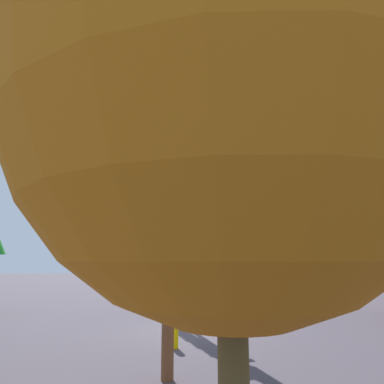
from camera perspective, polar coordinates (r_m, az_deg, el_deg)
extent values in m
plane|color=#423B42|center=(14.27, -0.22, -22.61)|extent=(120.00, 120.00, 0.00)
cylinder|color=black|center=(14.02, -0.21, -8.49)|extent=(0.20, 0.20, 6.97)
cylinder|color=black|center=(14.25, -0.22, -22.22)|extent=(0.36, 0.36, 0.20)
cylinder|color=black|center=(17.39, -4.19, -0.07)|extent=(6.25, 1.91, 0.14)
cylinder|color=black|center=(15.64, -2.20, -0.66)|extent=(2.84, 0.88, 1.08)
cube|color=yellow|center=(15.17, -1.61, -1.29)|extent=(0.41, 0.44, 1.10)
cube|color=black|center=(15.24, -0.91, -1.34)|extent=(0.43, 0.16, 1.22)
sphere|color=maroon|center=(15.17, -2.31, 0.03)|extent=(0.22, 0.22, 0.22)
cylinder|color=yellow|center=(15.16, -2.52, 0.23)|extent=(0.26, 0.20, 0.23)
sphere|color=#855607|center=(15.10, -2.32, -1.23)|extent=(0.22, 0.22, 0.22)
cylinder|color=yellow|center=(15.09, -2.53, -1.03)|extent=(0.26, 0.20, 0.23)
sphere|color=#20FF59|center=(15.04, -2.33, -2.51)|extent=(0.22, 0.22, 0.22)
cylinder|color=yellow|center=(15.03, -2.54, -2.31)|extent=(0.26, 0.20, 0.23)
cube|color=yellow|center=(16.09, -2.85, -1.87)|extent=(0.40, 0.43, 1.10)
cube|color=black|center=(16.16, -2.18, -1.92)|extent=(0.43, 0.16, 1.22)
sphere|color=maroon|center=(16.09, -3.52, -0.63)|extent=(0.22, 0.22, 0.22)
cylinder|color=yellow|center=(16.08, -3.72, -0.44)|extent=(0.26, 0.20, 0.23)
sphere|color=#855607|center=(16.03, -3.53, -1.82)|extent=(0.22, 0.22, 0.22)
cylinder|color=yellow|center=(16.02, -3.73, -1.64)|extent=(0.26, 0.20, 0.23)
sphere|color=#20FF59|center=(15.98, -3.55, -3.03)|extent=(0.22, 0.22, 0.22)
cylinder|color=yellow|center=(15.97, -3.75, -2.84)|extent=(0.26, 0.20, 0.23)
cube|color=yellow|center=(17.02, -3.97, -2.39)|extent=(0.41, 0.44, 1.10)
cube|color=black|center=(17.09, -3.33, -2.43)|extent=(0.43, 0.16, 1.22)
sphere|color=maroon|center=(17.02, -4.59, -1.22)|extent=(0.22, 0.22, 0.22)
cylinder|color=yellow|center=(17.01, -4.78, -1.04)|extent=(0.26, 0.20, 0.23)
sphere|color=#855607|center=(16.96, -4.60, -2.35)|extent=(0.22, 0.22, 0.22)
cylinder|color=yellow|center=(16.95, -4.79, -2.17)|extent=(0.26, 0.20, 0.23)
sphere|color=#20FF59|center=(16.91, -4.62, -3.48)|extent=(0.22, 0.22, 0.22)
cylinder|color=yellow|center=(16.90, -4.81, -3.30)|extent=(0.26, 0.20, 0.23)
cube|color=yellow|center=(17.96, -4.96, -2.85)|extent=(0.41, 0.44, 1.10)
cube|color=black|center=(18.02, -4.36, -2.89)|extent=(0.43, 0.17, 1.22)
sphere|color=maroon|center=(17.95, -5.55, -1.74)|extent=(0.22, 0.22, 0.22)
cylinder|color=yellow|center=(17.94, -5.72, -1.57)|extent=(0.26, 0.20, 0.23)
sphere|color=#855607|center=(17.90, -5.57, -2.81)|extent=(0.22, 0.22, 0.22)
cylinder|color=yellow|center=(17.88, -5.75, -2.64)|extent=(0.26, 0.20, 0.23)
sphere|color=#20FF59|center=(17.85, -5.59, -3.89)|extent=(0.22, 0.22, 0.22)
cylinder|color=yellow|center=(17.84, -5.77, -3.72)|extent=(0.26, 0.20, 0.23)
cube|color=yellow|center=(18.90, -5.86, -3.27)|extent=(0.40, 0.43, 1.10)
cube|color=black|center=(18.96, -5.28, -3.31)|extent=(0.43, 0.16, 1.22)
sphere|color=maroon|center=(18.90, -6.42, -2.21)|extent=(0.22, 0.22, 0.22)
cylinder|color=yellow|center=(18.89, -6.59, -2.06)|extent=(0.26, 0.20, 0.23)
sphere|color=#855607|center=(18.85, -6.44, -3.23)|extent=(0.22, 0.22, 0.22)
cylinder|color=yellow|center=(18.84, -6.62, -3.07)|extent=(0.26, 0.20, 0.23)
sphere|color=#20FF59|center=(18.80, -6.47, -4.26)|extent=(0.22, 0.22, 0.22)
cylinder|color=yellow|center=(18.79, -6.64, -4.10)|extent=(0.26, 0.20, 0.23)
cube|color=yellow|center=(19.85, -6.67, -3.65)|extent=(0.39, 0.42, 1.10)
cube|color=black|center=(19.89, -6.11, -3.68)|extent=(0.44, 0.14, 1.22)
sphere|color=maroon|center=(19.85, -7.21, -2.65)|extent=(0.22, 0.22, 0.22)
cylinder|color=yellow|center=(19.85, -7.38, -2.49)|extent=(0.26, 0.19, 0.23)
sphere|color=#855607|center=(19.80, -7.24, -3.62)|extent=(0.22, 0.22, 0.22)
cylinder|color=yellow|center=(19.80, -7.40, -3.47)|extent=(0.26, 0.19, 0.23)
sphere|color=#20FF59|center=(19.76, -7.26, -4.59)|extent=(0.22, 0.22, 0.22)
cylinder|color=yellow|center=(19.75, -7.43, -4.44)|extent=(0.26, 0.19, 0.23)
cube|color=yellow|center=(13.83, 0.34, -3.02)|extent=(0.43, 0.41, 1.10)
cube|color=black|center=(14.01, 0.02, -3.13)|extent=(0.16, 0.43, 1.22)
sphere|color=maroon|center=(13.70, 0.65, -1.50)|extent=(0.22, 0.22, 0.22)
cylinder|color=yellow|center=(13.66, 0.75, -1.25)|extent=(0.20, 0.26, 0.23)
sphere|color=#855607|center=(13.65, 0.66, -2.90)|extent=(0.22, 0.22, 0.22)
cylinder|color=yellow|center=(13.60, 0.75, -2.66)|extent=(0.20, 0.26, 0.23)
sphere|color=#20FF59|center=(13.60, 0.66, -4.32)|extent=(0.22, 0.22, 0.22)
cylinder|color=yellow|center=(13.55, 0.76, -4.08)|extent=(0.20, 0.26, 0.23)
cube|color=white|center=(17.75, -4.50, 0.69)|extent=(0.91, 0.28, 0.26)
cube|color=#1F6B27|center=(17.75, -4.50, 0.69)|extent=(0.87, 0.28, 0.22)
cube|color=white|center=(14.05, -0.21, -6.85)|extent=(0.28, 0.91, 0.26)
cube|color=#177A2A|center=(14.05, -0.21, -6.85)|extent=(0.28, 0.87, 0.22)
cylinder|color=brown|center=(8.50, -3.91, -4.98)|extent=(0.29, 0.29, 7.41)
cube|color=brown|center=(9.38, -3.64, 14.23)|extent=(0.64, 1.76, 0.12)
cylinder|color=#EEC104|center=(11.53, -3.01, -23.62)|extent=(0.24, 0.24, 0.65)
sphere|color=#EAB20F|center=(11.45, -2.98, -21.69)|extent=(0.22, 0.22, 0.22)
cylinder|color=#E0C202|center=(11.67, -3.05, -23.31)|extent=(0.12, 0.10, 0.10)
sphere|color=#BE6A14|center=(4.17, 6.11, 13.72)|extent=(5.05, 5.05, 5.05)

